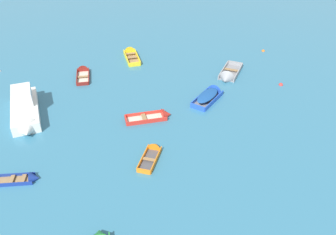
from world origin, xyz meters
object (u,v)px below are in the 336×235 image
at_px(motor_launch_white_cluster_outer, 25,111).
at_px(rowboat_grey_midfield_right, 228,77).
at_px(rowboat_deep_blue_foreground_center, 25,179).
at_px(rowboat_orange_outer_right, 153,152).
at_px(mooring_buoy_trailing, 263,51).
at_px(mooring_buoy_far_field, 281,85).
at_px(rowboat_red_far_back, 158,116).
at_px(rowboat_maroon_outer_left, 83,72).
at_px(rowboat_yellow_back_row_left, 130,54).
at_px(rowboat_blue_near_right, 211,94).

distance_m(motor_launch_white_cluster_outer, rowboat_grey_midfield_right, 19.70).
relative_size(rowboat_deep_blue_foreground_center, motor_launch_white_cluster_outer, 0.45).
bearing_deg(rowboat_orange_outer_right, mooring_buoy_trailing, 41.71).
relative_size(rowboat_deep_blue_foreground_center, mooring_buoy_trailing, 8.44).
relative_size(rowboat_grey_midfield_right, mooring_buoy_far_field, 10.80).
relative_size(rowboat_deep_blue_foreground_center, rowboat_orange_outer_right, 1.00).
relative_size(rowboat_deep_blue_foreground_center, rowboat_red_far_back, 0.82).
distance_m(rowboat_maroon_outer_left, rowboat_yellow_back_row_left, 6.51).
distance_m(rowboat_deep_blue_foreground_center, rowboat_grey_midfield_right, 21.68).
distance_m(rowboat_deep_blue_foreground_center, rowboat_blue_near_right, 17.61).
bearing_deg(motor_launch_white_cluster_outer, rowboat_red_far_back, -14.74).
height_order(rowboat_maroon_outer_left, mooring_buoy_far_field, rowboat_maroon_outer_left).
bearing_deg(motor_launch_white_cluster_outer, rowboat_deep_blue_foreground_center, -86.65).
bearing_deg(mooring_buoy_trailing, motor_launch_white_cluster_outer, -163.81).
distance_m(rowboat_blue_near_right, rowboat_yellow_back_row_left, 12.72).
bearing_deg(rowboat_orange_outer_right, rowboat_deep_blue_foreground_center, -176.50).
distance_m(rowboat_red_far_back, motor_launch_white_cluster_outer, 11.37).
bearing_deg(rowboat_orange_outer_right, rowboat_yellow_back_row_left, 85.69).
bearing_deg(rowboat_yellow_back_row_left, rowboat_maroon_outer_left, -149.40).
bearing_deg(rowboat_maroon_outer_left, rowboat_red_far_back, -60.42).
distance_m(rowboat_orange_outer_right, rowboat_yellow_back_row_left, 18.02).
bearing_deg(mooring_buoy_far_field, rowboat_maroon_outer_left, 158.11).
height_order(rowboat_red_far_back, motor_launch_white_cluster_outer, motor_launch_white_cluster_outer).
distance_m(rowboat_grey_midfield_right, mooring_buoy_far_field, 5.32).
distance_m(rowboat_red_far_back, rowboat_orange_outer_right, 4.77).
relative_size(motor_launch_white_cluster_outer, rowboat_blue_near_right, 1.77).
bearing_deg(rowboat_blue_near_right, rowboat_orange_outer_right, -136.92).
distance_m(rowboat_maroon_outer_left, rowboat_blue_near_right, 13.89).
height_order(rowboat_blue_near_right, mooring_buoy_far_field, rowboat_blue_near_right).
height_order(rowboat_deep_blue_foreground_center, rowboat_red_far_back, rowboat_red_far_back).
bearing_deg(rowboat_blue_near_right, rowboat_red_far_back, -159.49).
bearing_deg(rowboat_maroon_outer_left, rowboat_yellow_back_row_left, 30.60).
bearing_deg(rowboat_red_far_back, rowboat_maroon_outer_left, 119.58).
bearing_deg(rowboat_deep_blue_foreground_center, rowboat_red_far_back, 25.78).
bearing_deg(rowboat_deep_blue_foreground_center, mooring_buoy_trailing, 31.08).
height_order(rowboat_grey_midfield_right, rowboat_yellow_back_row_left, rowboat_grey_midfield_right).
relative_size(rowboat_yellow_back_row_left, mooring_buoy_trailing, 11.31).
bearing_deg(rowboat_red_far_back, rowboat_blue_near_right, 20.51).
bearing_deg(rowboat_grey_midfield_right, rowboat_deep_blue_foreground_center, -151.73).
distance_m(rowboat_maroon_outer_left, rowboat_orange_outer_right, 15.26).
bearing_deg(rowboat_blue_near_right, rowboat_deep_blue_foreground_center, -155.99).
relative_size(motor_launch_white_cluster_outer, mooring_buoy_far_field, 16.94).
bearing_deg(rowboat_yellow_back_row_left, rowboat_blue_near_right, -63.30).
bearing_deg(mooring_buoy_far_field, rowboat_deep_blue_foreground_center, -162.21).
xyz_separation_m(rowboat_red_far_back, rowboat_orange_outer_right, (-1.50, -4.53, -0.01)).
height_order(rowboat_grey_midfield_right, mooring_buoy_far_field, rowboat_grey_midfield_right).
relative_size(rowboat_deep_blue_foreground_center, rowboat_blue_near_right, 0.80).
distance_m(rowboat_red_far_back, mooring_buoy_far_field, 13.42).
height_order(rowboat_orange_outer_right, rowboat_yellow_back_row_left, rowboat_yellow_back_row_left).
bearing_deg(rowboat_orange_outer_right, motor_launch_white_cluster_outer, 141.96).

